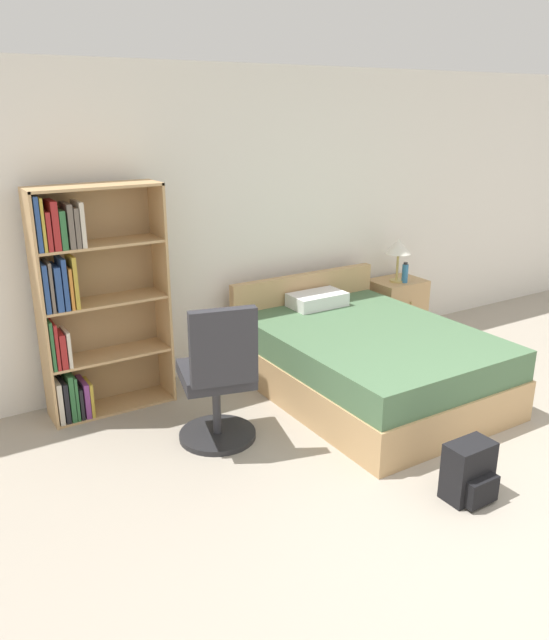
# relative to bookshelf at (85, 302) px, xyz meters

# --- Properties ---
(wall_back) EXTENTS (9.00, 0.06, 2.60)m
(wall_back) POSITION_rel_bookshelf_xyz_m (1.56, 0.28, 0.41)
(wall_back) COLOR white
(wall_back) RESTS_ON ground_plane
(bookshelf) EXTENTS (0.95, 0.32, 1.74)m
(bookshelf) POSITION_rel_bookshelf_xyz_m (0.00, 0.00, 0.00)
(bookshelf) COLOR tan
(bookshelf) RESTS_ON ground_plane
(bed) EXTENTS (1.51, 2.01, 0.82)m
(bed) POSITION_rel_bookshelf_xyz_m (2.01, -0.85, -0.60)
(bed) COLOR tan
(bed) RESTS_ON ground_plane
(office_chair) EXTENTS (0.58, 0.66, 1.06)m
(office_chair) POSITION_rel_bookshelf_xyz_m (0.60, -0.97, -0.41)
(office_chair) COLOR #232326
(office_chair) RESTS_ON ground_plane
(nightstand) EXTENTS (0.52, 0.43, 0.61)m
(nightstand) POSITION_rel_bookshelf_xyz_m (3.12, 0.01, -0.59)
(nightstand) COLOR tan
(nightstand) RESTS_ON ground_plane
(table_lamp) EXTENTS (0.25, 0.25, 0.43)m
(table_lamp) POSITION_rel_bookshelf_xyz_m (3.07, -0.03, 0.06)
(table_lamp) COLOR tan
(table_lamp) RESTS_ON nightstand
(water_bottle) EXTENTS (0.06, 0.06, 0.20)m
(water_bottle) POSITION_rel_bookshelf_xyz_m (3.11, -0.09, -0.18)
(water_bottle) COLOR teal
(water_bottle) RESTS_ON nightstand
(backpack_black) EXTENTS (0.30, 0.24, 0.37)m
(backpack_black) POSITION_rel_bookshelf_xyz_m (1.59, -2.34, -0.72)
(backpack_black) COLOR black
(backpack_black) RESTS_ON ground_plane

